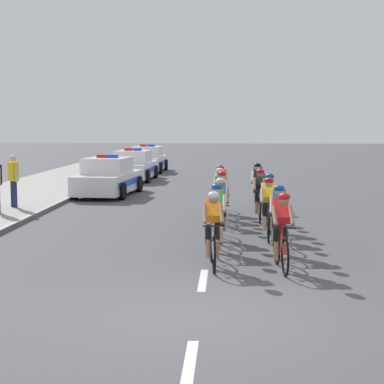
# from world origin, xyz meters

# --- Properties ---
(ground_plane) EXTENTS (160.00, 160.00, 0.00)m
(ground_plane) POSITION_xyz_m (0.00, 0.00, 0.00)
(ground_plane) COLOR #4C4C51
(sidewalk_slab) EXTENTS (4.54, 60.00, 0.12)m
(sidewalk_slab) POSITION_xyz_m (-7.55, 14.00, 0.06)
(sidewalk_slab) COLOR gray
(sidewalk_slab) RESTS_ON ground
(kerb_edge) EXTENTS (0.16, 60.00, 0.13)m
(kerb_edge) POSITION_xyz_m (-5.36, 14.00, 0.07)
(kerb_edge) COLOR #9E9E99
(kerb_edge) RESTS_ON ground
(lane_markings_centre) EXTENTS (0.14, 25.60, 0.01)m
(lane_markings_centre) POSITION_xyz_m (0.00, 10.18, 0.00)
(lane_markings_centre) COLOR white
(lane_markings_centre) RESTS_ON ground
(cyclist_lead) EXTENTS (0.44, 1.72, 1.56)m
(cyclist_lead) POSITION_xyz_m (0.15, 3.18, 0.79)
(cyclist_lead) COLOR black
(cyclist_lead) RESTS_ON ground
(cyclist_second) EXTENTS (0.44, 1.72, 1.56)m
(cyclist_second) POSITION_xyz_m (1.46, 3.03, 0.79)
(cyclist_second) COLOR black
(cyclist_second) RESTS_ON ground
(cyclist_third) EXTENTS (0.42, 1.72, 1.56)m
(cyclist_third) POSITION_xyz_m (0.20, 4.74, 0.79)
(cyclist_third) COLOR black
(cyclist_third) RESTS_ON ground
(cyclist_fourth) EXTENTS (0.44, 1.72, 1.56)m
(cyclist_fourth) POSITION_xyz_m (1.53, 4.54, 0.79)
(cyclist_fourth) COLOR black
(cyclist_fourth) RESTS_ON ground
(cyclist_fifth) EXTENTS (0.42, 1.72, 1.56)m
(cyclist_fifth) POSITION_xyz_m (0.25, 6.16, 0.79)
(cyclist_fifth) COLOR black
(cyclist_fifth) RESTS_ON ground
(cyclist_sixth) EXTENTS (0.43, 1.72, 1.56)m
(cyclist_sixth) POSITION_xyz_m (1.42, 6.32, 0.79)
(cyclist_sixth) COLOR black
(cyclist_sixth) RESTS_ON ground
(cyclist_seventh) EXTENTS (0.45, 1.72, 1.56)m
(cyclist_seventh) POSITION_xyz_m (0.25, 8.30, 0.79)
(cyclist_seventh) COLOR black
(cyclist_seventh) RESTS_ON ground
(cyclist_eighth) EXTENTS (0.42, 1.72, 1.56)m
(cyclist_eighth) POSITION_xyz_m (1.50, 7.56, 0.79)
(cyclist_eighth) COLOR black
(cyclist_eighth) RESTS_ON ground
(cyclist_ninth) EXTENTS (0.43, 1.72, 1.56)m
(cyclist_ninth) POSITION_xyz_m (0.22, 9.52, 0.79)
(cyclist_ninth) COLOR black
(cyclist_ninth) RESTS_ON ground
(cyclist_tenth) EXTENTS (0.42, 1.72, 1.56)m
(cyclist_tenth) POSITION_xyz_m (1.36, 9.16, 0.79)
(cyclist_tenth) COLOR black
(cyclist_tenth) RESTS_ON ground
(cyclist_eleventh) EXTENTS (0.45, 1.72, 1.56)m
(cyclist_eleventh) POSITION_xyz_m (0.23, 10.73, 0.79)
(cyclist_eleventh) COLOR black
(cyclist_eleventh) RESTS_ON ground
(cyclist_twelfth) EXTENTS (0.44, 1.72, 1.56)m
(cyclist_twelfth) POSITION_xyz_m (1.41, 11.81, 0.79)
(cyclist_twelfth) COLOR black
(cyclist_twelfth) RESTS_ON ground
(police_car_nearest) EXTENTS (2.29, 4.54, 1.59)m
(police_car_nearest) POSITION_xyz_m (-4.23, 15.40, 0.68)
(police_car_nearest) COLOR white
(police_car_nearest) RESTS_ON ground
(police_car_second) EXTENTS (2.10, 4.45, 1.59)m
(police_car_second) POSITION_xyz_m (-4.23, 21.94, 0.68)
(police_car_second) COLOR white
(police_car_second) RESTS_ON ground
(police_car_third) EXTENTS (2.04, 4.42, 1.59)m
(police_car_third) POSITION_xyz_m (-4.23, 27.48, 0.68)
(police_car_third) COLOR white
(police_car_third) RESTS_ON ground
(spectator_closest) EXTENTS (0.42, 0.43, 1.68)m
(spectator_closest) POSITION_xyz_m (-6.43, 10.88, 1.08)
(spectator_closest) COLOR #23284C
(spectator_closest) RESTS_ON sidewalk_slab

